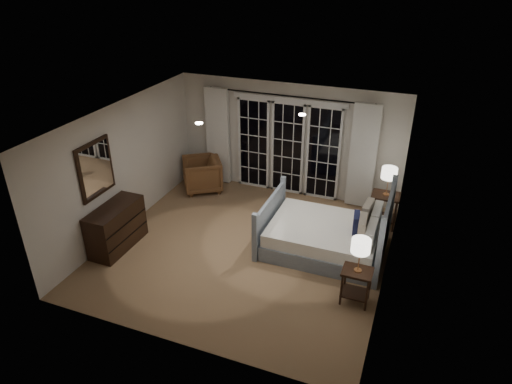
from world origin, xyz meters
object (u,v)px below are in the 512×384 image
(bed, at_px, (328,236))
(lamp_right, at_px, (389,173))
(nightstand_left, at_px, (356,281))
(nightstand_right, at_px, (384,205))
(armchair, at_px, (202,174))
(lamp_left, at_px, (361,246))
(dresser, at_px, (116,227))

(bed, relative_size, lamp_right, 3.75)
(nightstand_left, relative_size, lamp_right, 1.04)
(nightstand_left, relative_size, nightstand_right, 0.86)
(armchair, bearing_deg, bed, 32.87)
(nightstand_right, height_order, lamp_right, lamp_right)
(bed, xyz_separation_m, armchair, (-3.25, 1.38, 0.06))
(nightstand_right, bearing_deg, lamp_right, -165.96)
(bed, relative_size, lamp_left, 3.85)
(bed, bearing_deg, lamp_right, 56.42)
(lamp_left, bearing_deg, nightstand_left, -20.56)
(nightstand_right, relative_size, lamp_right, 1.22)
(armchair, bearing_deg, lamp_right, 54.15)
(nightstand_left, xyz_separation_m, dresser, (-4.38, -0.06, 0.03))
(nightstand_left, bearing_deg, armchair, 146.94)
(nightstand_left, distance_m, dresser, 4.38)
(lamp_right, height_order, dresser, lamp_right)
(armchair, distance_m, dresser, 2.68)
(lamp_left, relative_size, dresser, 0.47)
(bed, distance_m, lamp_left, 1.59)
(armchair, xyz_separation_m, dresser, (-0.39, -2.65, 0.04))
(nightstand_right, height_order, lamp_left, lamp_left)
(bed, bearing_deg, dresser, -160.82)
(lamp_left, bearing_deg, armchair, 146.94)
(lamp_left, bearing_deg, dresser, -179.24)
(lamp_right, distance_m, dresser, 5.20)
(dresser, bearing_deg, bed, 19.18)
(lamp_left, relative_size, armchair, 0.67)
(dresser, bearing_deg, nightstand_left, 0.76)
(bed, relative_size, nightstand_right, 3.08)
(nightstand_left, xyz_separation_m, nightstand_right, (0.11, 2.47, 0.07))
(armchair, bearing_deg, dresser, -42.55)
(nightstand_left, relative_size, dresser, 0.50)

